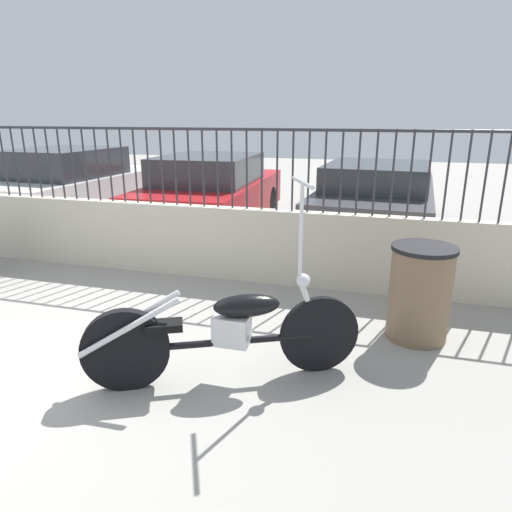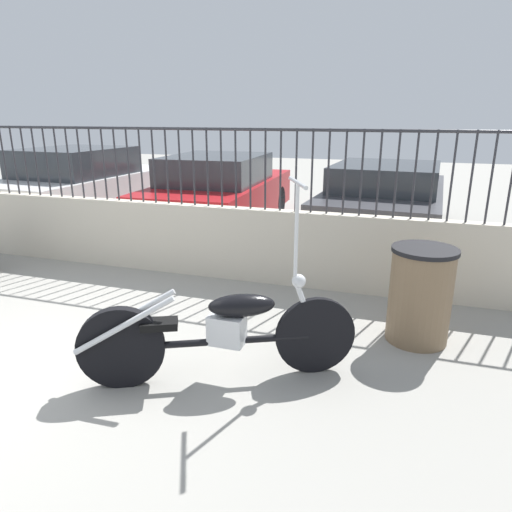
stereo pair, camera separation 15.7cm
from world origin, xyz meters
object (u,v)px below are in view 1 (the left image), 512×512
Objects in this scene: trash_bin at (420,293)px; car_dark_grey at (376,197)px; car_white at (71,185)px; motorcycle_black at (215,332)px; car_red at (212,193)px.

car_dark_grey is (-0.53, 4.12, 0.19)m from trash_bin.
car_white is at bearing 151.38° from trash_bin.
motorcycle_black is 0.46× the size of car_dark_grey.
car_dark_grey is at bearing -80.08° from car_red.
trash_bin is (1.58, 1.22, 0.03)m from motorcycle_black.
motorcycle_black is at bearing -160.72° from car_red.
motorcycle_black is 6.76m from car_white.
motorcycle_black is 0.49× the size of car_red.
car_white reaches higher than car_red.
car_white reaches higher than trash_bin.
trash_bin is at bearing 12.11° from motorcycle_black.
trash_bin is 4.16m from car_dark_grey.
motorcycle_black is 2.00m from trash_bin.
car_white is at bearing 110.03° from motorcycle_black.
car_red is at bearing 85.65° from motorcycle_black.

